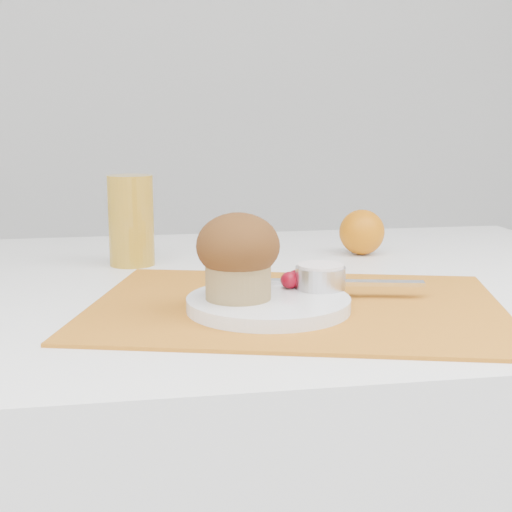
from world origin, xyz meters
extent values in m
cube|color=#BC6B1A|center=(0.05, -0.10, 0.75)|extent=(0.54, 0.46, 0.00)
cylinder|color=white|center=(0.02, -0.12, 0.76)|extent=(0.22, 0.22, 0.01)
cylinder|color=#BABABF|center=(0.09, -0.09, 0.78)|extent=(0.07, 0.07, 0.03)
cylinder|color=white|center=(0.09, -0.09, 0.79)|extent=(0.05, 0.05, 0.01)
ellipsoid|color=#63020F|center=(0.05, -0.09, 0.78)|extent=(0.02, 0.02, 0.02)
ellipsoid|color=#5D020D|center=(0.06, -0.08, 0.78)|extent=(0.02, 0.02, 0.02)
cube|color=white|center=(0.11, -0.08, 0.77)|extent=(0.20, 0.06, 0.01)
sphere|color=#CD6B07|center=(0.23, 0.20, 0.79)|extent=(0.07, 0.07, 0.07)
cylinder|color=#B78822|center=(-0.13, 0.18, 0.82)|extent=(0.08, 0.08, 0.13)
cylinder|color=#9B7E4B|center=(-0.02, -0.12, 0.79)|extent=(0.08, 0.08, 0.04)
ellipsoid|color=#341A09|center=(-0.02, -0.12, 0.83)|extent=(0.09, 0.09, 0.07)
camera|label=1|loc=(-0.13, -0.87, 0.96)|focal=50.00mm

